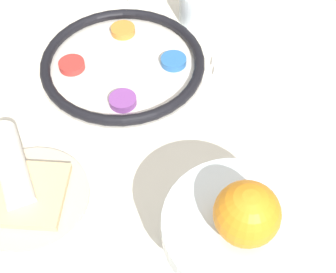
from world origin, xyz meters
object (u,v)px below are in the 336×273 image
object	(u,v)px
orange_fruit	(247,214)
cup_near	(195,6)
seder_plate	(123,64)
bread_plate	(29,196)
napkin_roll	(12,165)
fruit_stand	(236,232)

from	to	relation	value
orange_fruit	cup_near	xyz separation A→B (m)	(-0.56, -0.00, -0.13)
seder_plate	bread_plate	world-z (taller)	seder_plate
bread_plate	cup_near	world-z (taller)	cup_near
napkin_roll	cup_near	size ratio (longest dim) A/B	2.39
orange_fruit	bread_plate	distance (m)	0.36
bread_plate	napkin_roll	world-z (taller)	napkin_roll
bread_plate	cup_near	distance (m)	0.52
seder_plate	fruit_stand	bearing A→B (deg)	20.44
fruit_stand	cup_near	xyz separation A→B (m)	(-0.55, 0.00, -0.06)
orange_fruit	napkin_roll	size ratio (longest dim) A/B	0.48
fruit_stand	orange_fruit	size ratio (longest dim) A/B	2.44
fruit_stand	orange_fruit	bearing A→B (deg)	14.03
cup_near	napkin_roll	bearing A→B (deg)	-41.02
seder_plate	napkin_roll	xyz separation A→B (m)	(0.23, -0.18, 0.01)
fruit_stand	seder_plate	bearing A→B (deg)	-159.56
bread_plate	napkin_roll	bearing A→B (deg)	-148.80
fruit_stand	orange_fruit	xyz separation A→B (m)	(0.01, 0.00, 0.07)
seder_plate	napkin_roll	bearing A→B (deg)	-37.12
orange_fruit	fruit_stand	bearing A→B (deg)	-165.97
napkin_roll	cup_near	bearing A→B (deg)	138.98
napkin_roll	cup_near	xyz separation A→B (m)	(-0.38, 0.33, 0.01)
seder_plate	napkin_roll	distance (m)	0.29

